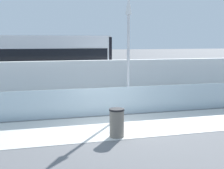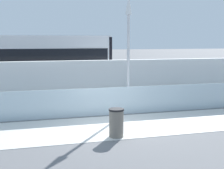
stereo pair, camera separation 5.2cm
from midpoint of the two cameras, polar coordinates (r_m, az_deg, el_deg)
The scene contains 9 objects.
ground_plane at distance 11.85m, azimuth 0.37°, elevation -7.63°, with size 200.00×200.00×0.00m, color slate.
bike_path_deck at distance 11.85m, azimuth 0.37°, elevation -7.60°, with size 32.00×3.20×0.01m, color silver.
glass_parapet at distance 13.46m, azimuth -1.76°, elevation -3.13°, with size 32.00×0.05×1.20m, color silver.
concrete_barrier_wall at distance 15.10m, azimuth -3.37°, elevation 0.12°, with size 32.00×0.36×2.25m, color white.
tram_rail_near at distance 17.69m, azimuth -5.01°, elevation -2.43°, with size 32.00×0.08×0.01m, color #595654.
tram_rail_far at distance 19.08m, azimuth -5.78°, elevation -1.68°, with size 32.00×0.08×0.01m, color #595654.
tram at distance 17.91m, azimuth -18.41°, elevation 3.42°, with size 11.06×2.54×3.81m.
lamp_post_antenna at distance 13.84m, azimuth 3.09°, elevation 8.39°, with size 0.28×0.28×5.20m.
trash_bin at distance 10.50m, azimuth 0.93°, elevation -6.95°, with size 0.51×0.51×0.96m.
Camera 2 is at (-3.06, -11.00, 3.18)m, focal length 50.55 mm.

